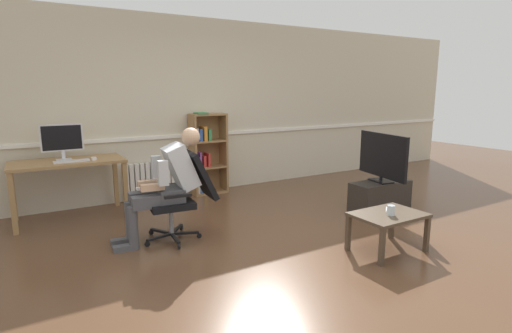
{
  "coord_description": "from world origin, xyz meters",
  "views": [
    {
      "loc": [
        -2.31,
        -3.27,
        1.64
      ],
      "look_at": [
        0.15,
        0.85,
        0.7
      ],
      "focal_mm": 28.04,
      "sensor_mm": 36.0,
      "label": 1
    }
  ],
  "objects": [
    {
      "name": "ground_plane",
      "position": [
        0.0,
        0.0,
        0.0
      ],
      "size": [
        18.0,
        18.0,
        0.0
      ],
      "primitive_type": "plane",
      "color": "brown"
    },
    {
      "name": "back_wall",
      "position": [
        0.0,
        2.65,
        1.35
      ],
      "size": [
        12.0,
        0.13,
        2.7
      ],
      "color": "beige",
      "rests_on": "ground_plane"
    },
    {
      "name": "computer_desk",
      "position": [
        -1.82,
        2.15,
        0.66
      ],
      "size": [
        1.33,
        0.67,
        0.76
      ],
      "color": "#9E7547",
      "rests_on": "ground_plane"
    },
    {
      "name": "imac_monitor",
      "position": [
        -1.85,
        2.23,
        1.02
      ],
      "size": [
        0.49,
        0.14,
        0.45
      ],
      "color": "silver",
      "rests_on": "computer_desk"
    },
    {
      "name": "keyboard",
      "position": [
        -1.78,
        2.01,
        0.77
      ],
      "size": [
        0.41,
        0.12,
        0.02
      ],
      "primitive_type": "cube",
      "color": "silver",
      "rests_on": "computer_desk"
    },
    {
      "name": "computer_mouse",
      "position": [
        -1.52,
        2.03,
        0.77
      ],
      "size": [
        0.06,
        0.1,
        0.03
      ],
      "primitive_type": "cube",
      "color": "white",
      "rests_on": "computer_desk"
    },
    {
      "name": "bookshelf",
      "position": [
        0.19,
        2.44,
        0.62
      ],
      "size": [
        0.55,
        0.3,
        1.28
      ],
      "color": "olive",
      "rests_on": "ground_plane"
    },
    {
      "name": "radiator",
      "position": [
        -0.68,
        2.54,
        0.28
      ],
      "size": [
        0.76,
        0.08,
        0.56
      ],
      "color": "white",
      "rests_on": "ground_plane"
    },
    {
      "name": "office_chair",
      "position": [
        -0.81,
        0.78,
        0.52
      ],
      "size": [
        0.83,
        0.62,
        0.97
      ],
      "rotation": [
        0.0,
        0.0,
        -1.66
      ],
      "color": "black",
      "rests_on": "ground_plane"
    },
    {
      "name": "person_seated",
      "position": [
        -1.0,
        0.8,
        0.65
      ],
      "size": [
        0.99,
        0.41,
        1.23
      ],
      "rotation": [
        0.0,
        0.0,
        -1.66
      ],
      "color": "#4C4C51",
      "rests_on": "ground_plane"
    },
    {
      "name": "tv_stand",
      "position": [
        1.87,
        0.41,
        0.2
      ],
      "size": [
        0.87,
        0.36,
        0.39
      ],
      "color": "#2D2823",
      "rests_on": "ground_plane"
    },
    {
      "name": "tv_screen",
      "position": [
        1.87,
        0.41,
        0.74
      ],
      "size": [
        0.26,
        0.95,
        0.66
      ],
      "rotation": [
        0.0,
        0.0,
        1.38
      ],
      "color": "black",
      "rests_on": "tv_stand"
    },
    {
      "name": "coffee_table",
      "position": [
        0.82,
        -0.64,
        0.34
      ],
      "size": [
        0.71,
        0.5,
        0.4
      ],
      "color": "#4C3D2D",
      "rests_on": "ground_plane"
    },
    {
      "name": "drinking_glass",
      "position": [
        0.79,
        -0.69,
        0.45
      ],
      "size": [
        0.08,
        0.08,
        0.1
      ],
      "primitive_type": "cylinder",
      "color": "silver",
      "rests_on": "coffee_table"
    },
    {
      "name": "spare_remote",
      "position": [
        0.89,
        -0.56,
        0.41
      ],
      "size": [
        0.14,
        0.13,
        0.02
      ],
      "primitive_type": "cube",
      "rotation": [
        0.0,
        0.0,
        2.3
      ],
      "color": "white",
      "rests_on": "coffee_table"
    }
  ]
}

